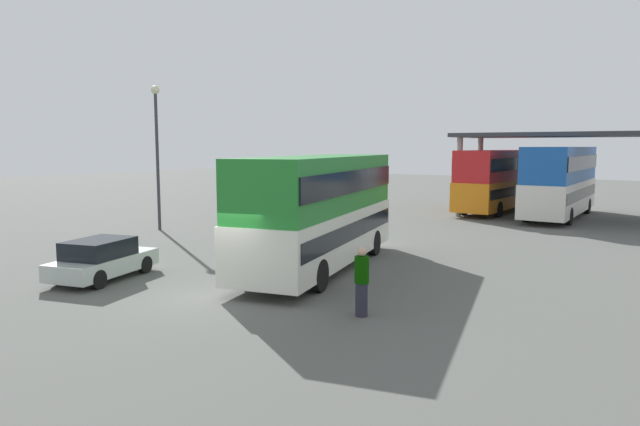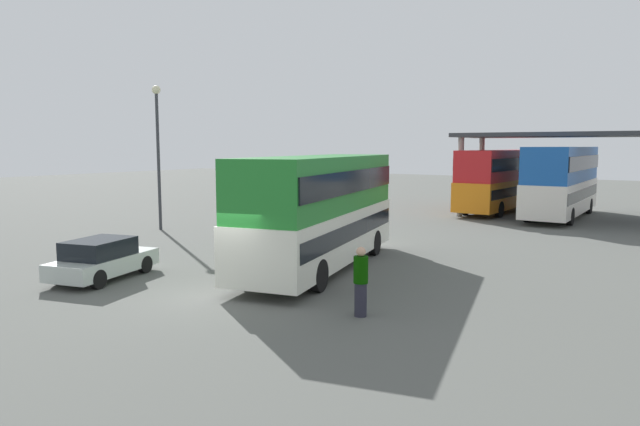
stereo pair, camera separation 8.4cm
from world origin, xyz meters
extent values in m
plane|color=#545651|center=(0.00, 0.00, 0.00)|extent=(140.00, 140.00, 0.00)
cube|color=silver|center=(0.05, 4.78, 1.23)|extent=(4.57, 10.35, 1.76)
cube|color=#207A2A|center=(0.05, 4.78, 3.06)|extent=(4.45, 10.14, 1.90)
cube|color=black|center=(0.05, 4.78, 1.44)|extent=(4.52, 9.97, 0.60)
cube|color=black|center=(0.05, 4.78, 3.16)|extent=(4.52, 9.97, 0.76)
cube|color=black|center=(-0.98, 9.65, 1.49)|extent=(2.14, 0.55, 1.06)
cube|color=orange|center=(-0.98, 9.65, 2.34)|extent=(1.76, 0.45, 0.36)
cylinder|color=black|center=(-1.72, 7.59, 0.50)|extent=(0.48, 1.04, 1.00)
cylinder|color=black|center=(0.53, 8.07, 0.50)|extent=(0.48, 1.04, 1.00)
cylinder|color=black|center=(-0.44, 1.50, 0.50)|extent=(0.48, 1.04, 1.00)
cylinder|color=black|center=(1.82, 1.98, 0.50)|extent=(0.48, 1.04, 1.00)
cube|color=#B7C1BA|center=(-5.06, -0.47, 0.49)|extent=(2.50, 4.04, 0.55)
cube|color=black|center=(-5.02, -0.65, 1.06)|extent=(1.97, 2.37, 0.58)
cylinder|color=black|center=(-6.06, 0.48, 0.30)|extent=(0.34, 0.63, 0.60)
cylinder|color=black|center=(-4.61, 0.84, 0.30)|extent=(0.34, 0.63, 0.60)
cylinder|color=black|center=(-5.51, -1.78, 0.30)|extent=(0.34, 0.63, 0.60)
cylinder|color=black|center=(-4.06, -1.43, 0.30)|extent=(0.34, 0.63, 0.60)
cube|color=orange|center=(0.46, 26.50, 1.25)|extent=(3.06, 11.00, 1.80)
cube|color=red|center=(0.46, 26.50, 3.13)|extent=(2.98, 10.78, 1.95)
cube|color=black|center=(0.46, 26.50, 1.47)|extent=(3.07, 10.57, 0.61)
cube|color=black|center=(0.46, 26.50, 3.23)|extent=(3.07, 10.57, 0.78)
cube|color=black|center=(0.78, 31.87, 1.52)|extent=(2.06, 0.22, 1.08)
cube|color=orange|center=(0.78, 31.87, 2.39)|extent=(1.70, 0.18, 0.36)
cylinder|color=black|center=(-0.43, 29.93, 0.50)|extent=(0.34, 1.01, 1.00)
cylinder|color=black|center=(1.75, 29.80, 0.50)|extent=(0.34, 1.01, 1.00)
cylinder|color=black|center=(-0.83, 23.20, 0.50)|extent=(0.34, 1.01, 1.00)
cylinder|color=black|center=(1.35, 23.07, 0.50)|extent=(0.34, 1.01, 1.00)
cube|color=silver|center=(4.52, 24.95, 1.30)|extent=(2.65, 10.66, 1.91)
cube|color=#1B54AA|center=(4.52, 24.95, 3.29)|extent=(2.57, 10.45, 2.07)
cube|color=black|center=(4.52, 24.95, 1.53)|extent=(2.68, 10.23, 0.65)
cube|color=black|center=(4.52, 24.95, 3.39)|extent=(2.68, 10.23, 0.83)
cube|color=black|center=(4.57, 30.21, 1.59)|extent=(2.17, 0.12, 1.14)
cube|color=orange|center=(4.57, 30.21, 2.51)|extent=(1.79, 0.10, 0.36)
cylinder|color=black|center=(3.40, 28.26, 0.50)|extent=(0.29, 1.00, 1.00)
cylinder|color=black|center=(5.71, 28.23, 0.50)|extent=(0.29, 1.00, 1.00)
cylinder|color=black|center=(3.34, 21.66, 0.50)|extent=(0.29, 1.00, 1.00)
cylinder|color=black|center=(5.65, 21.64, 0.50)|extent=(0.29, 1.00, 1.00)
cylinder|color=#9E9B93|center=(-0.99, 26.75, 2.46)|extent=(0.36, 0.36, 4.92)
cylinder|color=#9E9B93|center=(-0.91, 22.27, 2.46)|extent=(0.36, 0.36, 4.92)
cylinder|color=#33353A|center=(-12.15, 8.17, 3.54)|extent=(0.16, 0.16, 7.08)
sphere|color=beige|center=(-12.15, 8.17, 7.23)|extent=(0.44, 0.44, 0.44)
cylinder|color=#262633|center=(4.08, 0.50, 0.44)|extent=(0.32, 0.32, 0.88)
cylinder|color=#083A01|center=(4.08, 0.50, 1.22)|extent=(0.38, 0.38, 0.69)
sphere|color=tan|center=(4.08, 0.50, 1.69)|extent=(0.24, 0.24, 0.24)
camera|label=1|loc=(10.86, -12.01, 4.36)|focal=31.77mm
camera|label=2|loc=(10.93, -11.97, 4.36)|focal=31.77mm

